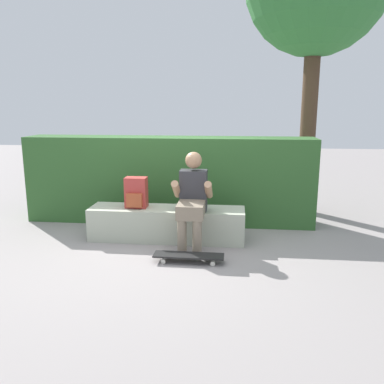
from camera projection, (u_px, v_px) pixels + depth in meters
name	position (u px, v px, depth m)	size (l,w,h in m)	color
ground_plane	(163.00, 248.00, 4.98)	(24.00, 24.00, 0.00)	gray
bench_main	(167.00, 224.00, 5.26)	(2.03, 0.48, 0.43)	#ADB49E
person_skater	(192.00, 197.00, 4.93)	(0.49, 0.62, 1.18)	#333338
skateboard_near_person	(189.00, 256.00, 4.52)	(0.80, 0.21, 0.09)	black
backpack_on_bench	(136.00, 193.00, 5.21)	(0.28, 0.23, 0.40)	#B23833
hedge_row	(169.00, 180.00, 6.02)	(4.28, 0.57, 1.28)	#2F5C2A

